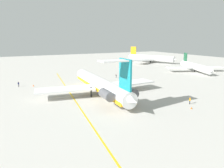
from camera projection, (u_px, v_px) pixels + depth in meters
The scene contains 10 objects.
ground at pixel (67, 99), 56.88m from camera, with size 304.25×304.25×0.00m, color #B7B5AD.
main_jetliner at pixel (101, 85), 59.13m from camera, with size 41.13×36.48×11.98m.
airliner_far_left at pixel (152, 58), 139.32m from camera, with size 32.71×33.00×10.28m.
airliner_mid_left at pixel (196, 67), 100.98m from camera, with size 27.34×27.52×8.50m.
ground_crew_near_nose at pixel (190, 100), 51.97m from camera, with size 0.46×0.29×1.83m.
ground_crew_near_tail at pixel (18, 84), 70.31m from camera, with size 0.29×0.46×1.83m.
ground_crew_portside at pixel (116, 75), 86.30m from camera, with size 0.38×0.27×1.67m.
safety_cone_nose at pixel (191, 108), 48.66m from camera, with size 0.40×0.40×0.55m, color #EA590F.
safety_cone_wingtip at pixel (33, 85), 71.53m from camera, with size 0.40×0.40×0.55m, color #EA590F.
taxiway_centreline at pixel (74, 98), 57.21m from camera, with size 87.84×0.36×0.01m, color gold.
Camera 1 is at (54.15, -14.44, 16.34)m, focal length 33.18 mm.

